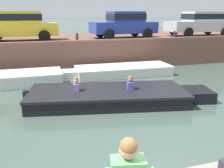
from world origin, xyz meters
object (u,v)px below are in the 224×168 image
car_left_inner_yellow (20,25)px  mooring_bollard_east (174,34)px  mooring_bollard_mid (77,37)px  motorboat_passing (115,96)px  car_right_inner_silver (201,23)px  boat_moored_central_white (119,71)px  car_centre_blue (124,24)px

car_left_inner_yellow → mooring_bollard_east: bearing=-7.5°
mooring_bollard_mid → motorboat_passing: bearing=-85.9°
car_right_inner_silver → mooring_bollard_mid: (-8.36, -1.13, -0.61)m
boat_moored_central_white → motorboat_passing: (-1.43, -3.70, -0.00)m
boat_moored_central_white → car_right_inner_silver: car_right_inner_silver is taller
car_centre_blue → mooring_bollard_east: (2.76, -1.13, -0.61)m
car_centre_blue → car_right_inner_silver: size_ratio=0.89×
car_left_inner_yellow → mooring_bollard_east: 8.68m
mooring_bollard_mid → car_left_inner_yellow: bearing=158.1°
car_left_inner_yellow → mooring_bollard_mid: (2.80, -1.13, -0.61)m
car_left_inner_yellow → car_right_inner_silver: size_ratio=0.89×
car_left_inner_yellow → car_right_inner_silver: 11.15m
car_centre_blue → motorboat_passing: bearing=-112.3°
mooring_bollard_mid → mooring_bollard_east: size_ratio=1.00×
car_centre_blue → mooring_bollard_east: bearing=-22.3°
car_right_inner_silver → mooring_bollard_mid: 8.45m
motorboat_passing → car_centre_blue: 7.30m
car_left_inner_yellow → boat_moored_central_white: bearing=-30.7°
car_centre_blue → boat_moored_central_white: bearing=-114.0°
car_left_inner_yellow → car_centre_blue: size_ratio=1.01×
boat_moored_central_white → mooring_bollard_east: bearing=22.0°
boat_moored_central_white → motorboat_passing: 3.97m
motorboat_passing → mooring_bollard_east: 7.74m
car_left_inner_yellow → mooring_bollard_mid: bearing=-21.9°
mooring_bollard_mid → boat_moored_central_white: bearing=-41.6°
motorboat_passing → car_right_inner_silver: 10.48m
boat_moored_central_white → motorboat_passing: bearing=-111.1°
boat_moored_central_white → car_left_inner_yellow: 5.80m
car_right_inner_silver → mooring_bollard_mid: bearing=-172.3°
car_left_inner_yellow → car_right_inner_silver: same height
boat_moored_central_white → car_centre_blue: (1.22, 2.74, 2.21)m
boat_moored_central_white → car_left_inner_yellow: size_ratio=1.47×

